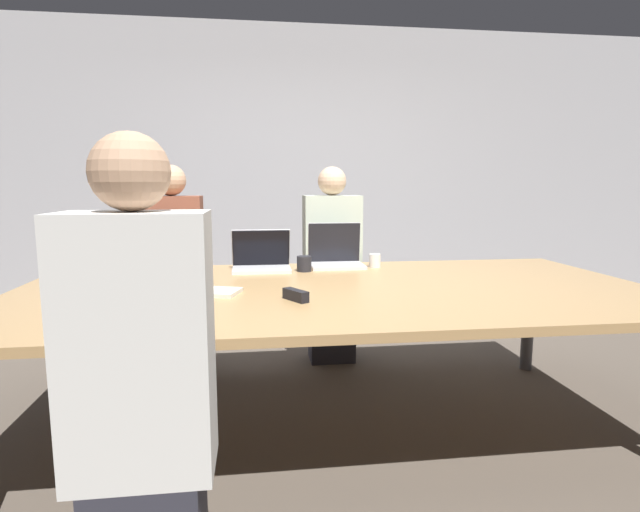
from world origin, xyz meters
name	(u,v)px	position (x,y,z in m)	size (l,w,h in m)	color
ground_plane	(336,424)	(0.00, 0.00, 0.00)	(24.00, 24.00, 0.00)	brown
curtain_wall	(295,172)	(0.00, 2.50, 1.40)	(12.00, 0.06, 2.80)	#ADADB2
conference_table	(336,297)	(0.00, 0.00, 0.70)	(3.26, 1.63, 0.75)	tan
laptop_far_left	(159,257)	(-1.01, 0.66, 0.83)	(0.36, 0.27, 0.28)	silver
person_far_left	(174,271)	(-0.97, 0.99, 0.68)	(0.40, 0.24, 1.41)	#2D2D38
cup_far_left	(205,264)	(-0.72, 0.58, 0.80)	(0.09, 0.09, 0.09)	brown
bottle_far_left	(102,261)	(-1.28, 0.46, 0.84)	(0.06, 0.06, 0.21)	black
laptop_far_center	(336,254)	(0.11, 0.68, 0.83)	(0.35, 0.27, 0.28)	silver
person_far_center	(332,268)	(0.13, 1.01, 0.68)	(0.40, 0.24, 1.40)	#2D2D38
cup_far_center	(375,261)	(0.35, 0.59, 0.79)	(0.07, 0.07, 0.09)	white
laptop_near_left	(165,308)	(-0.74, -0.66, 0.83)	(0.31, 0.28, 0.28)	#333338
person_near_left	(142,393)	(-0.74, -1.09, 0.69)	(0.40, 0.24, 1.42)	#2D2D38
laptop_far_midleft	(261,258)	(-0.37, 0.59, 0.82)	(0.36, 0.25, 0.25)	silver
cup_far_midleft	(304,264)	(-0.12, 0.50, 0.80)	(0.09, 0.09, 0.09)	#232328
stapler	(296,295)	(-0.23, -0.27, 0.78)	(0.11, 0.15, 0.05)	black
notebook	(214,292)	(-0.61, -0.08, 0.76)	(0.28, 0.24, 0.02)	silver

